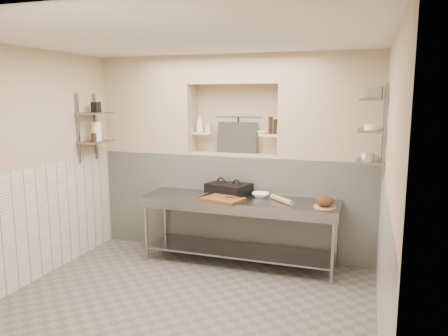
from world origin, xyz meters
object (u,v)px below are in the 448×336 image
at_px(cutting_board, 223,200).
at_px(bottle_soap, 200,124).
at_px(panini_press, 229,189).
at_px(bread_loaf, 325,201).
at_px(mixing_bowl, 260,195).
at_px(rolling_pin, 282,200).
at_px(bowl_alcove, 262,132).
at_px(jug_left, 97,131).
at_px(prep_table, 239,218).

height_order(cutting_board, bottle_soap, bottle_soap).
bearing_deg(panini_press, bread_loaf, 4.06).
height_order(mixing_bowl, bottle_soap, bottle_soap).
bearing_deg(rolling_pin, bowl_alcove, 126.05).
relative_size(cutting_board, jug_left, 1.91).
xyz_separation_m(panini_press, jug_left, (-1.86, -0.32, 0.77)).
distance_m(panini_press, jug_left, 2.04).
xyz_separation_m(cutting_board, bottle_soap, (-0.61, 0.76, 0.91)).
xyz_separation_m(cutting_board, jug_left, (-1.92, 0.10, 0.82)).
xyz_separation_m(prep_table, bowl_alcove, (0.17, 0.54, 1.09)).
xyz_separation_m(cutting_board, mixing_bowl, (0.40, 0.39, 0.01)).
distance_m(panini_press, mixing_bowl, 0.46).
relative_size(panini_press, jug_left, 2.51).
xyz_separation_m(cutting_board, rolling_pin, (0.72, 0.19, 0.01)).
bearing_deg(bowl_alcove, bread_loaf, -34.59).
relative_size(prep_table, bread_loaf, 12.39).
height_order(rolling_pin, bowl_alcove, bowl_alcove).
bearing_deg(jug_left, bowl_alcove, 16.12).
distance_m(panini_press, bowl_alcove, 0.91).
bearing_deg(panini_press, prep_table, -27.48).
height_order(panini_press, bread_loaf, panini_press).
bearing_deg(bowl_alcove, jug_left, -163.88).
bearing_deg(bread_loaf, jug_left, 179.86).
distance_m(rolling_pin, bottle_soap, 1.71).
bearing_deg(mixing_bowl, cutting_board, -135.34).
xyz_separation_m(panini_press, mixing_bowl, (0.45, -0.03, -0.05)).
distance_m(prep_table, mixing_bowl, 0.42).
xyz_separation_m(mixing_bowl, bread_loaf, (0.88, -0.30, 0.05)).
height_order(mixing_bowl, jug_left, jug_left).
bearing_deg(rolling_pin, panini_press, 163.90).
xyz_separation_m(bowl_alcove, jug_left, (-2.24, -0.65, 0.01)).
relative_size(prep_table, bowl_alcove, 18.13).
distance_m(rolling_pin, bread_loaf, 0.56).
bearing_deg(panini_press, cutting_board, -63.95).
distance_m(mixing_bowl, bottle_soap, 1.41).
xyz_separation_m(mixing_bowl, jug_left, (-2.31, -0.29, 0.81)).
height_order(cutting_board, jug_left, jug_left).
height_order(bread_loaf, jug_left, jug_left).
relative_size(panini_press, rolling_pin, 1.52).
bearing_deg(jug_left, rolling_pin, 2.09).
relative_size(prep_table, mixing_bowl, 11.37).
xyz_separation_m(mixing_bowl, bowl_alcove, (-0.07, 0.35, 0.81)).
bearing_deg(prep_table, panini_press, 134.54).
xyz_separation_m(cutting_board, bread_loaf, (1.27, 0.09, 0.06)).
relative_size(bread_loaf, bowl_alcove, 1.46).
bearing_deg(cutting_board, prep_table, 52.07).
relative_size(prep_table, jug_left, 10.00).
xyz_separation_m(mixing_bowl, bottle_soap, (-1.01, 0.37, 0.91)).
bearing_deg(cutting_board, rolling_pin, 14.91).
xyz_separation_m(prep_table, cutting_board, (-0.16, -0.20, 0.28)).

